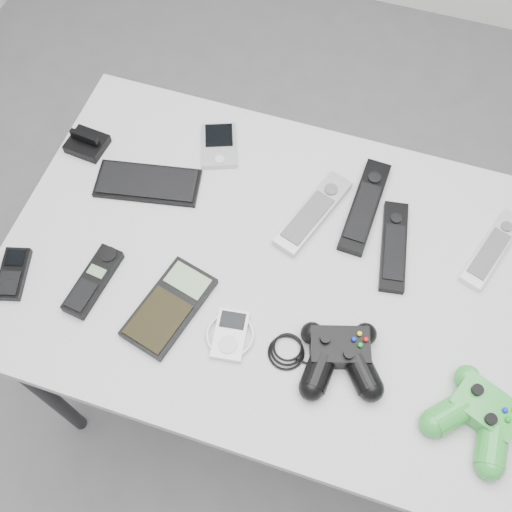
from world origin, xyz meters
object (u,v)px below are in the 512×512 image
(mp3_player, at_px, (230,335))
(remote_black_b, at_px, (394,246))
(remote_silver_a, at_px, (313,213))
(controller_green, at_px, (481,415))
(pda_keyboard, at_px, (148,183))
(controller_black, at_px, (340,355))
(cordless_handset, at_px, (93,281))
(mobile_phone, at_px, (13,273))
(pda, at_px, (219,145))
(remote_black_a, at_px, (365,206))
(remote_silver_b, at_px, (492,249))
(desk, at_px, (286,283))
(calculator, at_px, (169,307))

(mp3_player, bearing_deg, remote_black_b, 39.86)
(remote_silver_a, distance_m, controller_green, 0.50)
(pda_keyboard, xyz_separation_m, controller_black, (0.49, -0.25, 0.02))
(remote_black_b, relative_size, cordless_handset, 1.33)
(mobile_phone, height_order, controller_green, controller_green)
(pda, bearing_deg, remote_silver_a, -44.53)
(remote_black_a, bearing_deg, controller_black, -82.45)
(pda, relative_size, remote_silver_b, 0.59)
(pda, bearing_deg, remote_black_a, -30.43)
(desk, height_order, controller_black, controller_black)
(pda, bearing_deg, pda_keyboard, -149.74)
(desk, bearing_deg, remote_black_b, 30.04)
(mobile_phone, xyz_separation_m, controller_green, (0.91, -0.00, 0.02))
(pda_keyboard, distance_m, calculator, 0.30)
(remote_black_b, bearing_deg, controller_black, -109.25)
(remote_silver_a, relative_size, remote_silver_b, 1.09)
(calculator, bearing_deg, remote_black_b, 48.86)
(pda_keyboard, bearing_deg, mp3_player, -54.87)
(remote_silver_a, bearing_deg, mobile_phone, -129.79)
(remote_black_a, relative_size, controller_black, 0.89)
(remote_silver_b, height_order, calculator, same)
(pda, distance_m, mp3_player, 0.45)
(desk, relative_size, cordless_handset, 7.45)
(pda_keyboard, height_order, pda, pda)
(remote_black_b, height_order, cordless_handset, cordless_handset)
(remote_silver_a, relative_size, controller_green, 1.28)
(remote_black_a, height_order, calculator, remote_black_a)
(remote_black_a, distance_m, remote_silver_b, 0.27)
(cordless_handset, relative_size, controller_black, 0.59)
(pda, height_order, controller_black, controller_black)
(remote_black_a, bearing_deg, pda_keyboard, -167.15)
(cordless_handset, bearing_deg, mobile_phone, -161.37)
(cordless_handset, bearing_deg, desk, 29.79)
(desk, height_order, pda, pda)
(remote_silver_a, height_order, calculator, remote_silver_a)
(desk, xyz_separation_m, pda_keyboard, (-0.34, 0.10, 0.07))
(cordless_handset, height_order, controller_black, controller_black)
(desk, xyz_separation_m, mp3_player, (-0.06, -0.17, 0.08))
(calculator, bearing_deg, controller_green, 11.48)
(cordless_handset, relative_size, calculator, 0.80)
(remote_black_b, distance_m, cordless_handset, 0.60)
(remote_black_b, distance_m, calculator, 0.46)
(mobile_phone, height_order, controller_black, controller_black)
(desk, distance_m, controller_green, 0.45)
(desk, xyz_separation_m, controller_green, (0.40, -0.18, 0.09))
(desk, height_order, pda_keyboard, pda_keyboard)
(controller_black, bearing_deg, remote_silver_a, 97.11)
(cordless_handset, bearing_deg, controller_black, 6.53)
(remote_black_b, relative_size, calculator, 1.06)
(remote_silver_b, xyz_separation_m, calculator, (-0.57, -0.32, -0.00))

